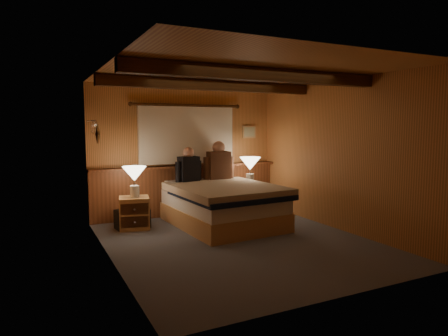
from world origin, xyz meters
TOP-DOWN VIEW (x-y plane):
  - floor at (0.00, 0.00)m, footprint 4.20×4.20m
  - ceiling at (0.00, 0.00)m, footprint 4.20×4.20m
  - wall_back at (0.00, 2.10)m, footprint 3.60×0.00m
  - wall_left at (-1.80, 0.00)m, footprint 0.00×4.20m
  - wall_right at (1.80, 0.00)m, footprint 0.00×4.20m
  - wall_front at (0.00, -2.10)m, footprint 3.60×0.00m
  - wainscot at (0.00, 2.04)m, footprint 3.60×0.23m
  - curtain_window at (0.00, 2.03)m, footprint 2.18×0.09m
  - ceiling_beams at (0.00, 0.15)m, footprint 3.60×1.65m
  - coat_rail at (-1.72, 1.58)m, footprint 0.05×0.55m
  - framed_print at (1.35, 2.08)m, footprint 0.30×0.04m
  - bed at (0.23, 0.97)m, footprint 1.69×2.11m
  - nightstand_left at (-1.17, 1.42)m, footprint 0.55×0.51m
  - nightstand_right at (1.02, 1.57)m, footprint 0.58×0.53m
  - lamp_left at (-1.16, 1.39)m, footprint 0.39×0.39m
  - lamp_right at (1.06, 1.53)m, footprint 0.39×0.39m
  - person_left at (-0.13, 1.65)m, footprint 0.52×0.27m
  - person_right at (0.50, 1.71)m, footprint 0.60×0.26m
  - duffel_bag at (-1.19, 1.46)m, footprint 0.56×0.38m

SIDE VIEW (x-z plane):
  - floor at x=0.00m, z-range 0.00..0.00m
  - duffel_bag at x=-1.19m, z-range -0.02..0.35m
  - nightstand_left at x=-1.17m, z-range 0.00..0.52m
  - nightstand_right at x=1.02m, z-range 0.00..0.58m
  - bed at x=0.23m, z-range 0.01..0.71m
  - wainscot at x=0.00m, z-range 0.02..0.96m
  - lamp_left at x=-1.16m, z-range 0.62..1.13m
  - lamp_right at x=1.06m, z-range 0.68..1.19m
  - person_left at x=-0.13m, z-range 0.62..1.26m
  - person_right at x=0.50m, z-range 0.61..1.34m
  - wall_left at x=-1.80m, z-range -0.90..3.30m
  - wall_right at x=1.80m, z-range -0.90..3.30m
  - wall_back at x=0.00m, z-range -0.60..3.00m
  - wall_front at x=0.00m, z-range -0.60..3.00m
  - curtain_window at x=0.00m, z-range 0.96..2.08m
  - framed_print at x=1.35m, z-range 1.43..1.68m
  - coat_rail at x=-1.72m, z-range 1.55..1.79m
  - ceiling_beams at x=0.00m, z-range 2.23..2.39m
  - ceiling at x=0.00m, z-range 2.40..2.40m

